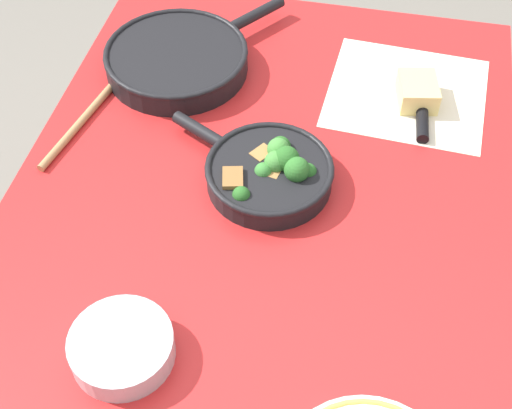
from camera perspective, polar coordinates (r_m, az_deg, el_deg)
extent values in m
plane|color=slate|center=(1.89, 0.00, -15.43)|extent=(14.00, 14.00, 0.00)
cube|color=red|center=(1.26, 0.00, -1.04)|extent=(1.30, 0.90, 0.03)
cylinder|color=#BCBCC1|center=(1.94, 15.03, 3.33)|extent=(0.05, 0.05, 0.72)
cylinder|color=#BCBCC1|center=(2.00, -7.45, 6.71)|extent=(0.05, 0.05, 0.72)
cylinder|color=black|center=(1.27, 1.07, 2.35)|extent=(0.23, 0.23, 0.04)
torus|color=black|center=(1.26, 1.08, 2.98)|extent=(0.23, 0.23, 0.01)
cylinder|color=black|center=(1.35, -4.60, 5.97)|extent=(0.07, 0.11, 0.02)
cylinder|color=#205218|center=(1.31, 1.94, 3.94)|extent=(0.01, 0.01, 0.02)
sphere|color=#286023|center=(1.29, 1.97, 4.67)|extent=(0.04, 0.04, 0.04)
cylinder|color=#205218|center=(1.27, 4.13, 2.04)|extent=(0.01, 0.01, 0.02)
sphere|color=#286023|center=(1.26, 4.18, 2.63)|extent=(0.03, 0.03, 0.03)
cylinder|color=#357027|center=(1.28, 1.99, 2.59)|extent=(0.01, 0.01, 0.02)
sphere|color=#428438|center=(1.27, 2.01, 3.23)|extent=(0.03, 0.03, 0.03)
cylinder|color=#357027|center=(1.28, 1.56, 2.62)|extent=(0.01, 0.01, 0.02)
sphere|color=#428438|center=(1.26, 1.58, 3.41)|extent=(0.04, 0.04, 0.04)
cylinder|color=#205218|center=(1.28, 2.41, 2.76)|extent=(0.02, 0.02, 0.03)
sphere|color=#286023|center=(1.26, 2.45, 3.67)|extent=(0.05, 0.05, 0.05)
cylinder|color=#205218|center=(1.23, -1.18, 0.14)|extent=(0.01, 0.01, 0.02)
sphere|color=#286023|center=(1.22, -1.19, 0.74)|extent=(0.03, 0.03, 0.03)
cylinder|color=#205218|center=(1.28, 2.16, 2.65)|extent=(0.01, 0.01, 0.02)
sphere|color=#286023|center=(1.27, 2.19, 3.30)|extent=(0.03, 0.03, 0.03)
cylinder|color=#245B1C|center=(1.26, 3.23, 1.91)|extent=(0.02, 0.02, 0.03)
sphere|color=#2D6B28|center=(1.24, 3.29, 2.80)|extent=(0.05, 0.05, 0.05)
cylinder|color=#2C6823|center=(1.27, 0.51, 2.07)|extent=(0.01, 0.01, 0.02)
sphere|color=#387A33|center=(1.26, 0.52, 2.68)|extent=(0.03, 0.03, 0.03)
cylinder|color=#357027|center=(1.30, 1.79, 3.65)|extent=(0.01, 0.01, 0.02)
sphere|color=#428438|center=(1.28, 1.81, 4.45)|extent=(0.04, 0.04, 0.04)
cylinder|color=#205218|center=(1.30, 1.74, 3.74)|extent=(0.01, 0.01, 0.02)
sphere|color=#286023|center=(1.29, 1.76, 4.50)|extent=(0.04, 0.04, 0.04)
cube|color=#9E703D|center=(1.27, 1.09, 2.25)|extent=(0.04, 0.04, 0.03)
cube|color=olive|center=(1.25, -1.85, 1.68)|extent=(0.05, 0.05, 0.04)
cube|color=#9E703D|center=(1.30, 0.47, 3.73)|extent=(0.05, 0.05, 0.03)
cube|color=#AD7F4C|center=(1.27, 2.34, 2.13)|extent=(0.04, 0.04, 0.03)
cylinder|color=black|center=(1.52, -6.36, 11.35)|extent=(0.29, 0.29, 0.05)
torus|color=black|center=(1.50, -6.44, 12.05)|extent=(0.30, 0.30, 0.01)
cylinder|color=black|center=(1.62, 0.02, 14.97)|extent=(0.13, 0.11, 0.02)
cylinder|color=#DBC156|center=(1.52, -6.35, 11.21)|extent=(0.24, 0.24, 0.02)
cylinder|color=#A87A4C|center=(1.44, -13.43, 6.92)|extent=(0.31, 0.08, 0.02)
ellipsoid|color=#A87A4C|center=(1.55, -9.93, 11.14)|extent=(0.07, 0.05, 0.02)
cube|color=beige|center=(1.50, 11.96, 8.73)|extent=(0.31, 0.33, 0.00)
cube|color=silver|center=(1.51, 13.05, 8.91)|extent=(0.14, 0.04, 0.01)
cylinder|color=black|center=(1.42, 13.17, 6.26)|extent=(0.09, 0.03, 0.02)
cube|color=#EFD67A|center=(1.47, 12.79, 8.79)|extent=(0.11, 0.09, 0.05)
cylinder|color=#B7B7BC|center=(1.09, -10.68, -11.16)|extent=(0.16, 0.16, 0.04)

